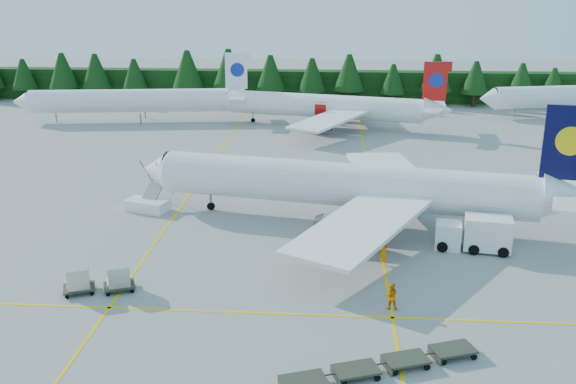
# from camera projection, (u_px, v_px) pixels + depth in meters

# --- Properties ---
(ground) EXTENTS (320.00, 320.00, 0.00)m
(ground) POSITION_uv_depth(u_px,v_px,m) (309.00, 278.00, 50.31)
(ground) COLOR #989793
(ground) RESTS_ON ground
(taxi_stripe_a) EXTENTS (0.25, 120.00, 0.01)m
(taxi_stripe_a) POSITION_uv_depth(u_px,v_px,m) (189.00, 195.00, 70.27)
(taxi_stripe_a) COLOR yellow
(taxi_stripe_a) RESTS_ON ground
(taxi_stripe_b) EXTENTS (0.25, 120.00, 0.01)m
(taxi_stripe_b) POSITION_uv_depth(u_px,v_px,m) (373.00, 199.00, 68.89)
(taxi_stripe_b) COLOR yellow
(taxi_stripe_b) RESTS_ON ground
(taxi_stripe_cross) EXTENTS (80.00, 0.25, 0.01)m
(taxi_stripe_cross) POSITION_uv_depth(u_px,v_px,m) (306.00, 315.00, 44.61)
(taxi_stripe_cross) COLOR yellow
(taxi_stripe_cross) RESTS_ON ground
(treeline_hedge) EXTENTS (220.00, 4.00, 6.00)m
(treeline_hedge) POSITION_uv_depth(u_px,v_px,m) (326.00, 86.00, 127.27)
(treeline_hedge) COLOR black
(treeline_hedge) RESTS_ON ground
(airliner_navy) EXTENTS (41.87, 34.14, 12.28)m
(airliner_navy) POSITION_uv_depth(u_px,v_px,m) (335.00, 185.00, 61.43)
(airliner_navy) COLOR white
(airliner_navy) RESTS_ON ground
(airliner_red) EXTENTS (37.33, 30.36, 11.03)m
(airliner_red) POSITION_uv_depth(u_px,v_px,m) (320.00, 106.00, 103.80)
(airliner_red) COLOR white
(airliner_red) RESTS_ON ground
(airliner_far_left) EXTENTS (38.89, 8.65, 11.34)m
(airliner_far_left) POSITION_uv_depth(u_px,v_px,m) (124.00, 100.00, 107.77)
(airliner_far_left) COLOR white
(airliner_far_left) RESTS_ON ground
(airstairs) EXTENTS (4.77, 6.47, 3.87)m
(airstairs) POSITION_uv_depth(u_px,v_px,m) (149.00, 202.00, 65.47)
(airstairs) COLOR white
(airstairs) RESTS_ON ground
(service_truck) EXTENTS (6.60, 3.24, 3.05)m
(service_truck) POSITION_uv_depth(u_px,v_px,m) (473.00, 233.00, 55.24)
(service_truck) COLOR silver
(service_truck) RESTS_ON ground
(dolly_train) EXTENTS (12.07, 6.41, 0.15)m
(dolly_train) POSITION_uv_depth(u_px,v_px,m) (382.00, 364.00, 37.90)
(dolly_train) COLOR #313426
(dolly_train) RESTS_ON ground
(uld_pair) EXTENTS (5.60, 3.04, 1.74)m
(uld_pair) POSITION_uv_depth(u_px,v_px,m) (98.00, 277.00, 47.68)
(uld_pair) COLOR #313426
(uld_pair) RESTS_ON ground
(crew_a) EXTENTS (0.62, 0.44, 1.59)m
(crew_a) POSITION_uv_depth(u_px,v_px,m) (384.00, 256.00, 52.38)
(crew_a) COLOR orange
(crew_a) RESTS_ON ground
(crew_b) EXTENTS (0.97, 0.76, 2.00)m
(crew_b) POSITION_uv_depth(u_px,v_px,m) (391.00, 296.00, 45.15)
(crew_b) COLOR orange
(crew_b) RESTS_ON ground
(crew_c) EXTENTS (0.64, 0.88, 2.01)m
(crew_c) POSITION_uv_depth(u_px,v_px,m) (387.00, 242.00, 54.74)
(crew_c) COLOR #ED4405
(crew_c) RESTS_ON ground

